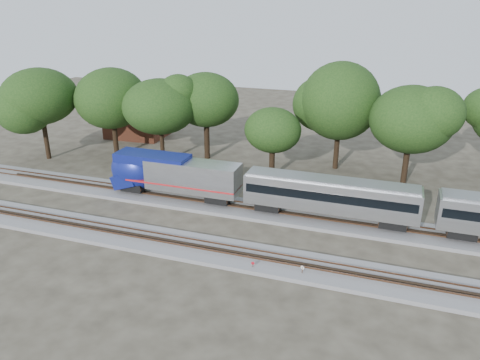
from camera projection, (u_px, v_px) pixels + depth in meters
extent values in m
plane|color=#383328|center=(234.00, 235.00, 48.01)|extent=(160.00, 160.00, 0.00)
cube|color=slate|center=(252.00, 210.00, 53.21)|extent=(160.00, 5.00, 0.40)
cube|color=brown|center=(250.00, 209.00, 52.42)|extent=(160.00, 0.08, 0.15)
cube|color=brown|center=(254.00, 204.00, 53.68)|extent=(160.00, 0.08, 0.15)
cube|color=slate|center=(220.00, 252.00, 44.41)|extent=(160.00, 5.00, 0.40)
cube|color=brown|center=(217.00, 251.00, 43.61)|extent=(160.00, 0.08, 0.15)
cube|color=brown|center=(223.00, 244.00, 44.88)|extent=(160.00, 0.08, 0.15)
cube|color=#BABDC2|center=(193.00, 176.00, 54.22)|extent=(11.17, 3.16, 3.48)
ellipsoid|color=navy|center=(133.00, 170.00, 56.73)|extent=(5.69, 3.29, 4.85)
cube|color=navy|center=(152.00, 158.00, 55.18)|extent=(8.95, 3.10, 1.05)
cube|color=black|center=(136.00, 163.00, 56.19)|extent=(0.47, 2.42, 1.38)
cube|color=#B01B1E|center=(183.00, 182.00, 54.93)|extent=(13.69, 3.20, 0.19)
cube|color=black|center=(135.00, 185.00, 57.40)|extent=(2.74, 2.32, 0.95)
cube|color=black|center=(219.00, 197.00, 54.05)|extent=(2.74, 2.32, 0.95)
cube|color=#BABDC2|center=(330.00, 195.00, 49.48)|extent=(18.33, 3.16, 3.16)
cube|color=black|center=(330.00, 192.00, 49.36)|extent=(17.70, 3.21, 0.95)
cube|color=gray|center=(331.00, 181.00, 48.88)|extent=(17.91, 2.53, 0.37)
cube|color=black|center=(269.00, 204.00, 52.24)|extent=(2.74, 2.32, 0.95)
cube|color=black|center=(393.00, 221.00, 48.22)|extent=(2.74, 2.32, 0.95)
cube|color=black|center=(461.00, 231.00, 46.26)|extent=(2.74, 2.32, 0.95)
cylinder|color=#512D19|center=(253.00, 267.00, 41.58)|extent=(0.06, 0.06, 0.83)
cylinder|color=#B80D1E|center=(253.00, 263.00, 41.44)|extent=(0.29, 0.07, 0.29)
cylinder|color=#512D19|center=(302.00, 272.00, 40.66)|extent=(0.07, 0.07, 0.99)
cylinder|color=silver|center=(302.00, 268.00, 40.50)|extent=(0.34, 0.17, 0.35)
cube|color=#512D19|center=(302.00, 274.00, 40.97)|extent=(0.55, 0.39, 0.30)
cube|color=brown|center=(137.00, 126.00, 81.20)|extent=(9.88, 7.13, 3.84)
cube|color=black|center=(136.00, 112.00, 80.34)|extent=(10.09, 7.34, 0.86)
cylinder|color=black|center=(47.00, 142.00, 69.88)|extent=(0.70, 0.70, 5.09)
ellipsoid|color=#163311|center=(39.00, 96.00, 67.36)|extent=(9.59, 9.59, 8.15)
cylinder|color=black|center=(116.00, 141.00, 71.07)|extent=(0.70, 0.70, 4.80)
ellipsoid|color=#163311|center=(111.00, 98.00, 68.69)|extent=(9.06, 9.06, 7.70)
cylinder|color=black|center=(162.00, 148.00, 68.10)|extent=(0.70, 0.70, 4.53)
ellipsoid|color=#163311|center=(160.00, 106.00, 65.85)|extent=(8.54, 8.54, 7.26)
cylinder|color=black|center=(207.00, 143.00, 70.11)|extent=(0.70, 0.70, 4.80)
ellipsoid|color=#163311|center=(206.00, 100.00, 67.73)|extent=(9.04, 9.04, 7.69)
cylinder|color=black|center=(272.00, 165.00, 62.85)|extent=(0.70, 0.70, 3.53)
ellipsoid|color=#163311|center=(273.00, 130.00, 61.10)|extent=(6.66, 6.66, 5.66)
cylinder|color=black|center=(336.00, 151.00, 65.81)|extent=(0.70, 0.70, 5.22)
ellipsoid|color=#163311|center=(340.00, 101.00, 63.22)|extent=(9.85, 9.85, 8.37)
cylinder|color=black|center=(405.00, 167.00, 60.19)|extent=(0.70, 0.70, 4.67)
ellipsoid|color=#163311|center=(412.00, 119.00, 57.87)|extent=(8.81, 8.81, 7.49)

